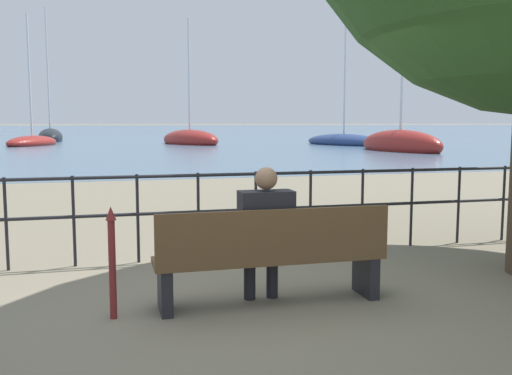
# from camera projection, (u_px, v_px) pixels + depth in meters

# --- Properties ---
(ground_plane) EXTENTS (1000.00, 1000.00, 0.00)m
(ground_plane) POSITION_uv_depth(u_px,v_px,m) (270.00, 303.00, 5.25)
(ground_plane) COLOR #7A705B
(harbor_water) EXTENTS (600.00, 300.00, 0.01)m
(harbor_water) POSITION_uv_depth(u_px,v_px,m) (109.00, 128.00, 160.41)
(harbor_water) COLOR slate
(harbor_water) RESTS_ON ground_plane
(park_bench) EXTENTS (2.11, 0.45, 0.90)m
(park_bench) POSITION_uv_depth(u_px,v_px,m) (272.00, 257.00, 5.13)
(park_bench) COLOR brown
(park_bench) RESTS_ON ground_plane
(seated_person_left) EXTENTS (0.49, 0.35, 1.26)m
(seated_person_left) POSITION_uv_depth(u_px,v_px,m) (265.00, 229.00, 5.17)
(seated_person_left) COLOR black
(seated_person_left) RESTS_ON ground_plane
(promenade_railing) EXTENTS (15.13, 0.04, 1.05)m
(promenade_railing) POSITION_uv_depth(u_px,v_px,m) (227.00, 201.00, 6.96)
(promenade_railing) COLOR black
(promenade_railing) RESTS_ON ground_plane
(closed_umbrella) EXTENTS (0.09, 0.09, 0.96)m
(closed_umbrella) POSITION_uv_depth(u_px,v_px,m) (112.00, 256.00, 4.77)
(closed_umbrella) COLOR maroon
(closed_umbrella) RESTS_ON ground_plane
(sailboat_1) EXTENTS (2.80, 7.03, 11.88)m
(sailboat_1) POSITION_uv_depth(u_px,v_px,m) (50.00, 137.00, 49.76)
(sailboat_1) COLOR black
(sailboat_1) RESTS_ON ground_plane
(sailboat_2) EXTENTS (2.95, 6.99, 8.69)m
(sailboat_2) POSITION_uv_depth(u_px,v_px,m) (400.00, 145.00, 32.45)
(sailboat_2) COLOR maroon
(sailboat_2) RESTS_ON ground_plane
(sailboat_3) EXTENTS (4.21, 5.87, 9.46)m
(sailboat_3) POSITION_uv_depth(u_px,v_px,m) (32.00, 142.00, 40.34)
(sailboat_3) COLOR maroon
(sailboat_3) RESTS_ON ground_plane
(sailboat_4) EXTENTS (4.83, 7.87, 12.17)m
(sailboat_4) POSITION_uv_depth(u_px,v_px,m) (344.00, 141.00, 41.32)
(sailboat_4) COLOR navy
(sailboat_4) RESTS_ON ground_plane
(sailboat_5) EXTENTS (4.86, 6.98, 9.69)m
(sailboat_5) POSITION_uv_depth(u_px,v_px,m) (190.00, 140.00, 42.52)
(sailboat_5) COLOR maroon
(sailboat_5) RESTS_ON ground_plane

